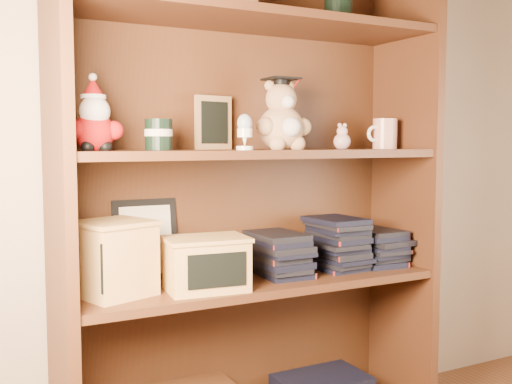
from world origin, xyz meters
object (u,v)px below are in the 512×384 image
Objects in this scene: teacher_mug at (384,134)px; treats_box at (114,258)px; bookcase at (248,204)px; grad_teddy_bear at (282,122)px.

treats_box is at bearing -179.95° from teacher_mug.
teacher_mug is at bearing 0.05° from treats_box.
treats_box is (-0.44, -0.05, -0.12)m from bookcase.
grad_teddy_bear reaches higher than treats_box.
treats_box is at bearing -173.33° from bookcase.
teacher_mug is at bearing -5.78° from bookcase.
teacher_mug reaches higher than treats_box.
grad_teddy_bear is at bearing -179.03° from teacher_mug.
treats_box is (-0.53, 0.01, -0.38)m from grad_teddy_bear.
teacher_mug is 1.00m from treats_box.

